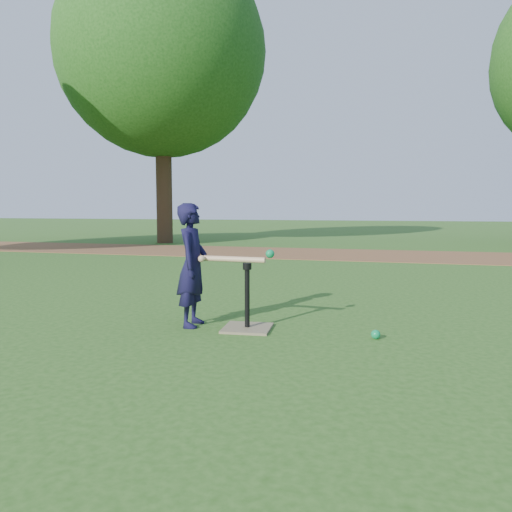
# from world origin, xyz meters

# --- Properties ---
(ground) EXTENTS (80.00, 80.00, 0.00)m
(ground) POSITION_xyz_m (0.00, 0.00, 0.00)
(ground) COLOR #285116
(ground) RESTS_ON ground
(dirt_strip) EXTENTS (24.00, 3.00, 0.01)m
(dirt_strip) POSITION_xyz_m (0.00, 7.50, 0.01)
(dirt_strip) COLOR brown
(dirt_strip) RESTS_ON ground
(child) EXTENTS (0.32, 0.45, 1.16)m
(child) POSITION_xyz_m (-0.77, -0.15, 0.58)
(child) COLOR black
(child) RESTS_ON ground
(wiffle_ball_ground) EXTENTS (0.08, 0.08, 0.08)m
(wiffle_ball_ground) POSITION_xyz_m (0.92, -0.19, 0.04)
(wiffle_ball_ground) COLOR #0B8347
(wiffle_ball_ground) RESTS_ON ground
(batting_tee) EXTENTS (0.47, 0.47, 0.61)m
(batting_tee) POSITION_xyz_m (-0.24, -0.15, 0.11)
(batting_tee) COLOR #7B6E4E
(batting_tee) RESTS_ON ground
(swing_action) EXTENTS (0.69, 0.21, 0.12)m
(swing_action) POSITION_xyz_m (-0.32, -0.16, 0.66)
(swing_action) COLOR tan
(swing_action) RESTS_ON ground
(tree_left) EXTENTS (6.40, 6.40, 9.08)m
(tree_left) POSITION_xyz_m (-6.00, 10.00, 5.87)
(tree_left) COLOR #382316
(tree_left) RESTS_ON ground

